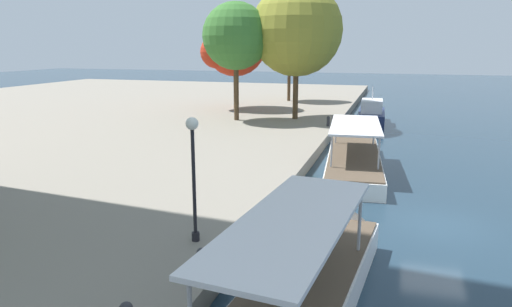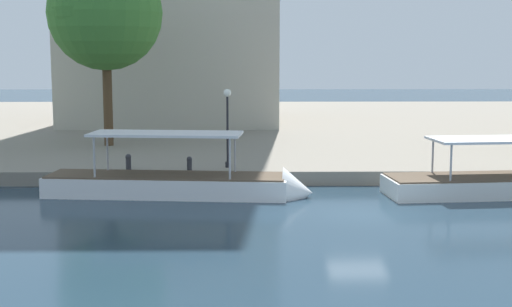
{
  "view_description": "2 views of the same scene",
  "coord_description": "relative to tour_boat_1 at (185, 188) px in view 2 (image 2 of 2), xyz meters",
  "views": [
    {
      "loc": [
        -18.87,
        1.96,
        7.12
      ],
      "look_at": [
        -0.76,
        7.5,
        2.67
      ],
      "focal_mm": 32.08,
      "sensor_mm": 36.0,
      "label": 1
    },
    {
      "loc": [
        -4.76,
        -29.58,
        6.75
      ],
      "look_at": [
        -4.3,
        4.78,
        1.95
      ],
      "focal_mm": 49.82,
      "sensor_mm": 36.0,
      "label": 2
    }
  ],
  "objects": [
    {
      "name": "ground_plane",
      "position": [
        7.71,
        -4.04,
        -0.39
      ],
      "size": [
        220.0,
        220.0,
        0.0
      ],
      "primitive_type": "plane",
      "color": "#1E3342"
    },
    {
      "name": "dock_promenade",
      "position": [
        7.71,
        30.04,
        -0.02
      ],
      "size": [
        120.0,
        55.0,
        0.74
      ],
      "primitive_type": "cube",
      "color": "gray",
      "rests_on": "ground_plane"
    },
    {
      "name": "tour_boat_1",
      "position": [
        0.0,
        0.0,
        0.0
      ],
      "size": [
        13.01,
        3.77,
        4.01
      ],
      "rotation": [
        0.0,
        0.0,
        -0.1
      ],
      "color": "white",
      "rests_on": "ground_plane"
    },
    {
      "name": "mooring_bollard_0",
      "position": [
        -3.28,
        3.37,
        0.79
      ],
      "size": [
        0.31,
        0.31,
        0.83
      ],
      "color": "#2D2D33",
      "rests_on": "dock_promenade"
    },
    {
      "name": "mooring_bollard_1",
      "position": [
        -0.04,
        2.97,
        0.75
      ],
      "size": [
        0.29,
        0.29,
        0.75
      ],
      "color": "#2D2D33",
      "rests_on": "dock_promenade"
    },
    {
      "name": "lamp_post",
      "position": [
        1.93,
        4.05,
        3.02
      ],
      "size": [
        0.41,
        0.41,
        4.2
      ],
      "color": "black",
      "rests_on": "dock_promenade"
    },
    {
      "name": "tree_3",
      "position": [
        -6.48,
        13.15,
        8.96
      ],
      "size": [
        7.47,
        7.47,
        12.43
      ],
      "color": "#4C3823",
      "rests_on": "dock_promenade"
    }
  ]
}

